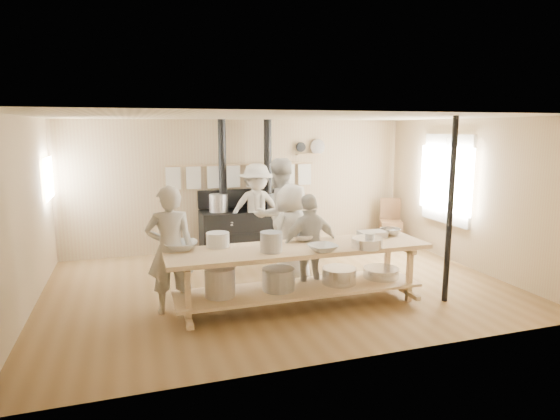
{
  "coord_description": "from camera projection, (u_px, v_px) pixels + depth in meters",
  "views": [
    {
      "loc": [
        -2.14,
        -6.68,
        2.44
      ],
      "look_at": [
        0.08,
        0.2,
        1.17
      ],
      "focal_mm": 30.0,
      "sensor_mm": 36.0,
      "label": 1
    }
  ],
  "objects": [
    {
      "name": "bowl_white_b",
      "position": [
        323.0,
        248.0,
        6.08
      ],
      "size": [
        0.42,
        0.42,
        0.09
      ],
      "primitive_type": "imported",
      "rotation": [
        0.0,
        0.0,
        1.73
      ],
      "color": "silver",
      "rests_on": "prep_table"
    },
    {
      "name": "cook_left",
      "position": [
        278.0,
        215.0,
        8.01
      ],
      "size": [
        1.12,
        0.98,
        1.94
      ],
      "primitive_type": "imported",
      "rotation": [
        0.0,
        0.0,
        3.44
      ],
      "color": "#B8B1A3",
      "rests_on": "ground"
    },
    {
      "name": "bowl_steel_b",
      "position": [
        391.0,
        232.0,
        7.03
      ],
      "size": [
        0.36,
        0.36,
        0.1
      ],
      "primitive_type": "imported",
      "rotation": [
        0.0,
        0.0,
        3.34
      ],
      "color": "silver",
      "rests_on": "prep_table"
    },
    {
      "name": "ground",
      "position": [
        279.0,
        285.0,
        7.33
      ],
      "size": [
        7.0,
        7.0,
        0.0
      ],
      "primitive_type": "plane",
      "color": "brown",
      "rests_on": "ground"
    },
    {
      "name": "cook_far_left",
      "position": [
        170.0,
        250.0,
        6.14
      ],
      "size": [
        0.63,
        0.42,
        1.71
      ],
      "primitive_type": "imported",
      "rotation": [
        0.0,
        0.0,
        3.12
      ],
      "color": "#B8B1A3",
      "rests_on": "ground"
    },
    {
      "name": "support_post",
      "position": [
        450.0,
        211.0,
        6.46
      ],
      "size": [
        0.08,
        0.08,
        2.6
      ],
      "primitive_type": "cylinder",
      "color": "black",
      "rests_on": "ground"
    },
    {
      "name": "cook_by_window",
      "position": [
        257.0,
        210.0,
        8.91
      ],
      "size": [
        1.18,
        0.72,
        1.78
      ],
      "primitive_type": "imported",
      "rotation": [
        0.0,
        0.0,
        -0.05
      ],
      "color": "#B8B1A3",
      "rests_on": "ground"
    },
    {
      "name": "towel_rail",
      "position": [
        243.0,
        173.0,
        9.31
      ],
      "size": [
        3.0,
        0.04,
        0.47
      ],
      "color": "tan",
      "rests_on": "ground"
    },
    {
      "name": "bowl_steel_a",
      "position": [
        303.0,
        237.0,
        6.65
      ],
      "size": [
        0.46,
        0.46,
        0.1
      ],
      "primitive_type": "imported",
      "rotation": [
        0.0,
        0.0,
        0.65
      ],
      "color": "silver",
      "rests_on": "prep_table"
    },
    {
      "name": "bucket_galv",
      "position": [
        271.0,
        242.0,
        6.05
      ],
      "size": [
        0.29,
        0.29,
        0.26
      ],
      "primitive_type": "cylinder",
      "rotation": [
        0.0,
        0.0,
        -0.03
      ],
      "color": "gray",
      "rests_on": "prep_table"
    },
    {
      "name": "deep_bowl_enamel",
      "position": [
        218.0,
        240.0,
        6.32
      ],
      "size": [
        0.36,
        0.36,
        0.2
      ],
      "primitive_type": "cylinder",
      "rotation": [
        0.0,
        0.0,
        0.17
      ],
      "color": "silver",
      "rests_on": "prep_table"
    },
    {
      "name": "mixing_bowl_large",
      "position": [
        367.0,
        243.0,
        6.28
      ],
      "size": [
        0.52,
        0.52,
        0.13
      ],
      "primitive_type": "cylinder",
      "rotation": [
        0.0,
        0.0,
        0.33
      ],
      "color": "silver",
      "rests_on": "prep_table"
    },
    {
      "name": "prep_table",
      "position": [
        299.0,
        270.0,
        6.4
      ],
      "size": [
        3.6,
        0.9,
        0.85
      ],
      "color": "tan",
      "rests_on": "ground"
    },
    {
      "name": "room_shell",
      "position": [
        279.0,
        183.0,
        7.05
      ],
      "size": [
        7.0,
        7.0,
        7.0
      ],
      "color": "tan",
      "rests_on": "ground"
    },
    {
      "name": "back_wall_shelf",
      "position": [
        311.0,
        149.0,
        9.71
      ],
      "size": [
        0.63,
        0.14,
        0.32
      ],
      "color": "tan",
      "rests_on": "ground"
    },
    {
      "name": "cook_right",
      "position": [
        310.0,
        246.0,
        6.72
      ],
      "size": [
        0.92,
        0.46,
        1.52
      ],
      "primitive_type": "imported",
      "rotation": [
        0.0,
        0.0,
        3.24
      ],
      "color": "#B8B1A3",
      "rests_on": "ground"
    },
    {
      "name": "stove",
      "position": [
        246.0,
        226.0,
        9.23
      ],
      "size": [
        1.9,
        0.75,
        2.6
      ],
      "color": "black",
      "rests_on": "ground"
    },
    {
      "name": "cook_center",
      "position": [
        292.0,
        234.0,
        7.34
      ],
      "size": [
        0.92,
        0.79,
        1.58
      ],
      "primitive_type": "imported",
      "rotation": [
        0.0,
        0.0,
        3.6
      ],
      "color": "#B8B1A3",
      "rests_on": "ground"
    },
    {
      "name": "bowl_white_a",
      "position": [
        181.0,
        246.0,
        6.17
      ],
      "size": [
        0.49,
        0.49,
        0.11
      ],
      "primitive_type": "imported",
      "rotation": [
        0.0,
        0.0,
        -0.12
      ],
      "color": "silver",
      "rests_on": "prep_table"
    },
    {
      "name": "pitcher",
      "position": [
        370.0,
        240.0,
        6.28
      ],
      "size": [
        0.15,
        0.15,
        0.19
      ],
      "primitive_type": "cylinder",
      "rotation": [
        0.0,
        0.0,
        -0.27
      ],
      "color": "silver",
      "rests_on": "prep_table"
    },
    {
      "name": "roasting_pan",
      "position": [
        372.0,
        234.0,
        6.89
      ],
      "size": [
        0.4,
        0.28,
        0.09
      ],
      "primitive_type": "cube",
      "rotation": [
        0.0,
        0.0,
        -0.06
      ],
      "color": "#B2B2B7",
      "rests_on": "prep_table"
    },
    {
      "name": "window_right",
      "position": [
        447.0,
        179.0,
        8.68
      ],
      "size": [
        0.09,
        1.5,
        1.65
      ],
      "color": "beige",
      "rests_on": "ground"
    },
    {
      "name": "chair",
      "position": [
        391.0,
        230.0,
        10.08
      ],
      "size": [
        0.57,
        0.57,
        0.94
      ],
      "rotation": [
        0.0,
        0.0,
        -0.4
      ],
      "color": "brown",
      "rests_on": "ground"
    },
    {
      "name": "left_opening",
      "position": [
        49.0,
        178.0,
        7.89
      ],
      "size": [
        0.0,
        0.9,
        0.9
      ],
      "color": "white",
      "rests_on": "ground"
    }
  ]
}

